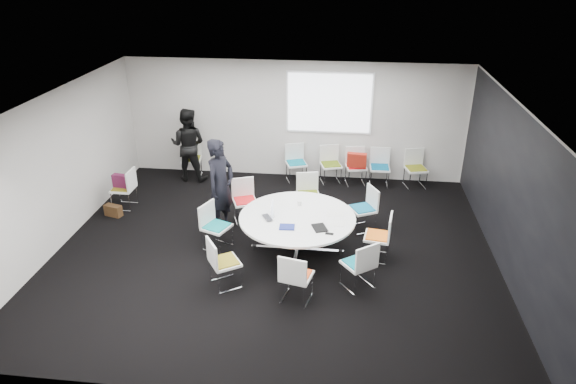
# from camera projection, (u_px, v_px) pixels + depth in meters

# --- Properties ---
(room_shell) EXTENTS (8.08, 7.08, 2.88)m
(room_shell) POSITION_uv_depth(u_px,v_px,m) (279.00, 181.00, 8.94)
(room_shell) COLOR black
(room_shell) RESTS_ON ground
(conference_table) EXTENTS (2.09, 2.09, 0.73)m
(conference_table) POSITION_uv_depth(u_px,v_px,m) (297.00, 227.00, 9.26)
(conference_table) COLOR silver
(conference_table) RESTS_ON ground
(projection_screen) EXTENTS (1.90, 0.03, 1.35)m
(projection_screen) POSITION_uv_depth(u_px,v_px,m) (329.00, 103.00, 11.78)
(projection_screen) COLOR white
(projection_screen) RESTS_ON room_shell
(chair_ring_a) EXTENTS (0.51, 0.52, 0.88)m
(chair_ring_a) POSITION_uv_depth(u_px,v_px,m) (377.00, 245.00, 9.16)
(chair_ring_a) COLOR silver
(chair_ring_a) RESTS_ON ground
(chair_ring_b) EXTENTS (0.61, 0.61, 0.88)m
(chair_ring_b) POSITION_uv_depth(u_px,v_px,m) (363.00, 217.00, 10.13)
(chair_ring_b) COLOR silver
(chair_ring_b) RESTS_ON ground
(chair_ring_c) EXTENTS (0.55, 0.54, 0.88)m
(chair_ring_c) POSITION_uv_depth(u_px,v_px,m) (308.00, 202.00, 10.69)
(chair_ring_c) COLOR silver
(chair_ring_c) RESTS_ON ground
(chair_ring_d) EXTENTS (0.59, 0.59, 0.88)m
(chair_ring_d) POSITION_uv_depth(u_px,v_px,m) (245.00, 209.00, 10.44)
(chair_ring_d) COLOR silver
(chair_ring_d) RESTS_ON ground
(chair_ring_e) EXTENTS (0.59, 0.60, 0.88)m
(chair_ring_e) POSITION_uv_depth(u_px,v_px,m) (217.00, 235.00, 9.48)
(chair_ring_e) COLOR silver
(chair_ring_e) RESTS_ON ground
(chair_ring_f) EXTENTS (0.63, 0.63, 0.88)m
(chair_ring_f) POSITION_uv_depth(u_px,v_px,m) (225.00, 271.00, 8.42)
(chair_ring_f) COLOR silver
(chair_ring_f) RESTS_ON ground
(chair_ring_g) EXTENTS (0.55, 0.54, 0.88)m
(chair_ring_g) POSITION_uv_depth(u_px,v_px,m) (296.00, 285.00, 8.06)
(chair_ring_g) COLOR silver
(chair_ring_g) RESTS_ON ground
(chair_ring_h) EXTENTS (0.64, 0.64, 0.88)m
(chair_ring_h) POSITION_uv_depth(u_px,v_px,m) (358.00, 273.00, 8.37)
(chair_ring_h) COLOR silver
(chair_ring_h) RESTS_ON ground
(chair_back_a) EXTENTS (0.58, 0.57, 0.88)m
(chair_back_a) POSITION_uv_depth(u_px,v_px,m) (296.00, 170.00, 12.27)
(chair_back_a) COLOR silver
(chair_back_a) RESTS_ON ground
(chair_back_b) EXTENTS (0.57, 0.56, 0.88)m
(chair_back_b) POSITION_uv_depth(u_px,v_px,m) (331.00, 171.00, 12.18)
(chair_back_b) COLOR silver
(chair_back_b) RESTS_ON ground
(chair_back_c) EXTENTS (0.54, 0.53, 0.88)m
(chair_back_c) POSITION_uv_depth(u_px,v_px,m) (356.00, 173.00, 12.08)
(chair_back_c) COLOR silver
(chair_back_c) RESTS_ON ground
(chair_back_d) EXTENTS (0.47, 0.45, 0.88)m
(chair_back_d) POSITION_uv_depth(u_px,v_px,m) (379.00, 174.00, 12.03)
(chair_back_d) COLOR silver
(chair_back_d) RESTS_ON ground
(chair_back_e) EXTENTS (0.55, 0.55, 0.88)m
(chair_back_e) POSITION_uv_depth(u_px,v_px,m) (415.00, 176.00, 11.96)
(chair_back_e) COLOR silver
(chair_back_e) RESTS_ON ground
(chair_spare_left) EXTENTS (0.46, 0.47, 0.88)m
(chair_spare_left) POSITION_uv_depth(u_px,v_px,m) (125.00, 196.00, 10.99)
(chair_spare_left) COLOR silver
(chair_spare_left) RESTS_ON ground
(chair_person_back) EXTENTS (0.52, 0.51, 0.88)m
(chair_person_back) POSITION_uv_depth(u_px,v_px,m) (192.00, 166.00, 12.51)
(chair_person_back) COLOR silver
(chair_person_back) RESTS_ON ground
(person_main) EXTENTS (0.70, 0.82, 1.90)m
(person_main) POSITION_uv_depth(u_px,v_px,m) (221.00, 186.00, 9.81)
(person_main) COLOR black
(person_main) RESTS_ON ground
(person_back) EXTENTS (0.89, 0.71, 1.76)m
(person_back) POSITION_uv_depth(u_px,v_px,m) (188.00, 145.00, 12.11)
(person_back) COLOR black
(person_back) RESTS_ON ground
(laptop) EXTENTS (0.31, 0.34, 0.02)m
(laptop) POSITION_uv_depth(u_px,v_px,m) (270.00, 217.00, 9.11)
(laptop) COLOR #333338
(laptop) RESTS_ON conference_table
(laptop_lid) EXTENTS (0.04, 0.30, 0.22)m
(laptop_lid) POSITION_uv_depth(u_px,v_px,m) (272.00, 208.00, 9.17)
(laptop_lid) COLOR silver
(laptop_lid) RESTS_ON conference_table
(notebook_black) EXTENTS (0.31, 0.36, 0.02)m
(notebook_black) POSITION_uv_depth(u_px,v_px,m) (320.00, 228.00, 8.78)
(notebook_black) COLOR black
(notebook_black) RESTS_ON conference_table
(tablet_folio) EXTENTS (0.27, 0.21, 0.03)m
(tablet_folio) POSITION_uv_depth(u_px,v_px,m) (287.00, 227.00, 8.80)
(tablet_folio) COLOR navy
(tablet_folio) RESTS_ON conference_table
(papers_right) EXTENTS (0.33, 0.25, 0.00)m
(papers_right) POSITION_uv_depth(u_px,v_px,m) (335.00, 214.00, 9.25)
(papers_right) COLOR silver
(papers_right) RESTS_ON conference_table
(papers_front) EXTENTS (0.30, 0.21, 0.00)m
(papers_front) POSITION_uv_depth(u_px,v_px,m) (335.00, 223.00, 8.93)
(papers_front) COLOR white
(papers_front) RESTS_ON conference_table
(cup) EXTENTS (0.08, 0.08, 0.09)m
(cup) POSITION_uv_depth(u_px,v_px,m) (299.00, 203.00, 9.55)
(cup) COLOR white
(cup) RESTS_ON conference_table
(phone) EXTENTS (0.15, 0.09, 0.01)m
(phone) POSITION_uv_depth(u_px,v_px,m) (329.00, 234.00, 8.61)
(phone) COLOR black
(phone) RESTS_ON conference_table
(maroon_bag) EXTENTS (0.42, 0.19, 0.28)m
(maroon_bag) POSITION_uv_depth(u_px,v_px,m) (122.00, 181.00, 10.84)
(maroon_bag) COLOR #541635
(maroon_bag) RESTS_ON chair_spare_left
(brown_bag) EXTENTS (0.39, 0.25, 0.24)m
(brown_bag) POSITION_uv_depth(u_px,v_px,m) (113.00, 211.00, 10.70)
(brown_bag) COLOR #3A2412
(brown_bag) RESTS_ON ground
(red_jacket) EXTENTS (0.45, 0.20, 0.36)m
(red_jacket) POSITION_uv_depth(u_px,v_px,m) (357.00, 160.00, 11.70)
(red_jacket) COLOR #A52214
(red_jacket) RESTS_ON chair_back_c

